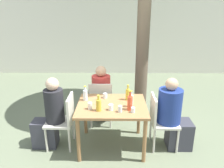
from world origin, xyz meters
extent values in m
plane|color=#667056|center=(0.00, 0.00, 0.00)|extent=(30.00, 30.00, 0.00)
cube|color=silver|center=(0.00, 4.48, 1.40)|extent=(10.00, 0.08, 2.80)
cylinder|color=brown|center=(0.62, 1.31, 1.37)|extent=(0.27, 0.27, 2.73)
cube|color=#996B42|center=(0.00, 0.00, 0.76)|extent=(1.12, 0.94, 0.04)
cylinder|color=#996B42|center=(-0.50, -0.41, 0.37)|extent=(0.06, 0.06, 0.74)
cylinder|color=#996B42|center=(0.50, -0.41, 0.37)|extent=(0.06, 0.06, 0.74)
cylinder|color=#996B42|center=(-0.50, 0.41, 0.37)|extent=(0.06, 0.06, 0.74)
cylinder|color=#996B42|center=(0.50, 0.41, 0.37)|extent=(0.06, 0.06, 0.74)
cube|color=beige|center=(-0.88, 0.00, 0.46)|extent=(0.44, 0.44, 0.04)
cube|color=beige|center=(-0.68, 0.00, 0.70)|extent=(0.04, 0.44, 0.45)
cylinder|color=beige|center=(-1.07, 0.19, 0.22)|extent=(0.04, 0.04, 0.44)
cylinder|color=beige|center=(-1.07, -0.19, 0.22)|extent=(0.04, 0.04, 0.44)
cylinder|color=beige|center=(-0.69, 0.19, 0.22)|extent=(0.04, 0.04, 0.44)
cylinder|color=beige|center=(-0.69, -0.19, 0.22)|extent=(0.04, 0.04, 0.44)
cube|color=beige|center=(0.88, 0.00, 0.46)|extent=(0.44, 0.44, 0.04)
cube|color=beige|center=(0.68, 0.00, 0.70)|extent=(0.04, 0.44, 0.45)
cylinder|color=beige|center=(1.07, -0.19, 0.22)|extent=(0.04, 0.04, 0.44)
cylinder|color=beige|center=(1.07, 0.19, 0.22)|extent=(0.04, 0.04, 0.44)
cylinder|color=beige|center=(0.69, -0.19, 0.22)|extent=(0.04, 0.04, 0.44)
cylinder|color=beige|center=(0.69, 0.19, 0.22)|extent=(0.04, 0.04, 0.44)
cube|color=beige|center=(-0.22, 0.79, 0.46)|extent=(0.44, 0.44, 0.04)
cube|color=beige|center=(-0.22, 0.59, 0.70)|extent=(0.44, 0.04, 0.45)
cylinder|color=beige|center=(-0.03, 0.98, 0.22)|extent=(0.04, 0.04, 0.44)
cylinder|color=beige|center=(-0.41, 0.98, 0.22)|extent=(0.04, 0.04, 0.44)
cylinder|color=beige|center=(-0.03, 0.60, 0.22)|extent=(0.04, 0.04, 0.44)
cylinder|color=beige|center=(-0.41, 0.60, 0.22)|extent=(0.04, 0.04, 0.44)
cube|color=#383842|center=(-1.14, 0.00, 0.24)|extent=(0.40, 0.28, 0.47)
cylinder|color=#232328|center=(-0.94, 0.00, 0.75)|extent=(0.31, 0.31, 0.56)
sphere|color=beige|center=(-0.94, 0.00, 1.13)|extent=(0.21, 0.21, 0.21)
cube|color=#383842|center=(1.14, 0.00, 0.24)|extent=(0.40, 0.35, 0.47)
cylinder|color=navy|center=(0.94, 0.00, 0.76)|extent=(0.39, 0.39, 0.57)
sphere|color=tan|center=(0.94, 0.00, 1.13)|extent=(0.20, 0.20, 0.20)
cube|color=#383842|center=(-0.22, 1.05, 0.24)|extent=(0.33, 0.40, 0.47)
cylinder|color=#C63833|center=(-0.22, 0.85, 0.74)|extent=(0.37, 0.37, 0.53)
sphere|color=tan|center=(-0.22, 0.85, 1.10)|extent=(0.21, 0.21, 0.21)
cylinder|color=silver|center=(0.30, -0.07, 0.88)|extent=(0.07, 0.07, 0.20)
cylinder|color=silver|center=(0.30, -0.07, 1.01)|extent=(0.03, 0.03, 0.07)
cylinder|color=gold|center=(0.30, -0.07, 1.05)|extent=(0.03, 0.03, 0.01)
cylinder|color=silver|center=(-0.45, 0.18, 0.87)|extent=(0.08, 0.08, 0.18)
cylinder|color=silver|center=(-0.45, 0.18, 0.99)|extent=(0.03, 0.03, 0.06)
cylinder|color=gold|center=(-0.45, 0.18, 1.03)|extent=(0.04, 0.04, 0.01)
cylinder|color=gold|center=(-0.20, -0.22, 0.87)|extent=(0.08, 0.08, 0.18)
cylinder|color=gold|center=(-0.20, -0.22, 0.99)|extent=(0.03, 0.03, 0.06)
cylinder|color=gold|center=(-0.20, -0.22, 1.03)|extent=(0.04, 0.04, 0.01)
cylinder|color=gold|center=(0.27, 0.20, 0.87)|extent=(0.07, 0.07, 0.19)
cylinder|color=gold|center=(0.27, 0.20, 1.00)|extent=(0.03, 0.03, 0.07)
cylinder|color=gold|center=(0.27, 0.20, 1.04)|extent=(0.03, 0.03, 0.01)
cylinder|color=#DB4C2D|center=(0.28, -0.18, 0.89)|extent=(0.08, 0.08, 0.22)
cylinder|color=#DB4C2D|center=(0.28, -0.18, 1.04)|extent=(0.03, 0.03, 0.08)
cylinder|color=gold|center=(0.28, -0.18, 1.09)|extent=(0.04, 0.04, 0.01)
cylinder|color=silver|center=(0.13, -0.26, 0.83)|extent=(0.06, 0.06, 0.10)
cylinder|color=white|center=(0.32, -0.27, 0.82)|extent=(0.06, 0.06, 0.08)
cylinder|color=white|center=(-0.12, 0.28, 0.82)|extent=(0.07, 0.07, 0.08)
cylinder|color=white|center=(-0.01, -0.19, 0.82)|extent=(0.07, 0.07, 0.09)
cylinder|color=silver|center=(-0.33, -0.17, 0.83)|extent=(0.07, 0.07, 0.11)
camera|label=1|loc=(0.04, -3.23, 2.27)|focal=35.00mm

